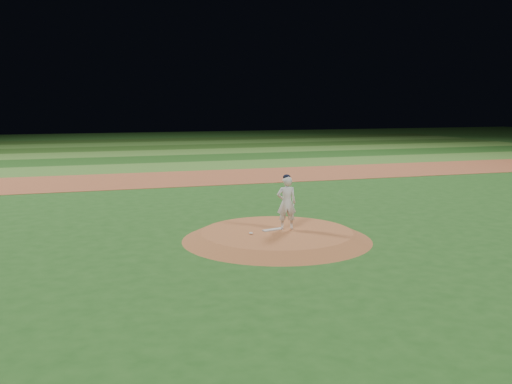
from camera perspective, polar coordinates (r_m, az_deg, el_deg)
ground at (r=16.65m, az=2.09°, el=-4.78°), size 120.00×120.00×0.00m
infield_dirt_band at (r=29.99m, az=-6.95°, el=1.38°), size 70.00×6.00×0.02m
outfield_stripe_0 at (r=35.37m, az=-8.61°, el=2.50°), size 70.00×5.00×0.02m
outfield_stripe_1 at (r=40.29m, az=-9.74°, el=3.26°), size 70.00×5.00×0.02m
outfield_stripe_2 at (r=45.22m, az=-10.62°, el=3.86°), size 70.00×5.00×0.02m
outfield_stripe_3 at (r=50.17m, az=-11.33°, el=4.33°), size 70.00×5.00×0.02m
outfield_stripe_4 at (r=55.13m, az=-11.91°, el=4.72°), size 70.00×5.00×0.02m
outfield_stripe_5 at (r=60.10m, az=-12.40°, el=5.05°), size 70.00×5.00×0.02m
pitchers_mound at (r=16.62m, az=2.09°, el=-4.36°), size 5.50×5.50×0.25m
pitching_rubber at (r=16.72m, az=1.69°, el=-3.78°), size 0.68×0.34×0.03m
rosin_bag at (r=16.19m, az=-0.51°, el=-4.15°), size 0.11×0.11×0.06m
pitcher_on_mound at (r=16.70m, az=3.07°, el=-1.04°), size 0.63×0.47×1.63m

